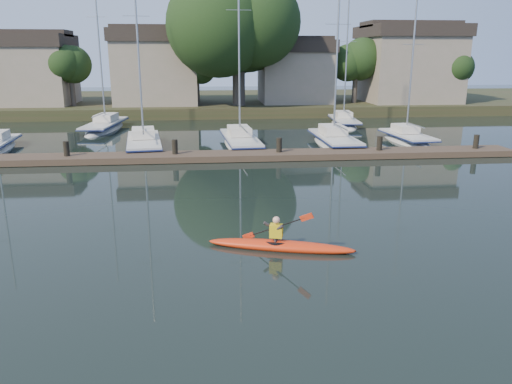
{
  "coord_description": "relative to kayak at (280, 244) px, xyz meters",
  "views": [
    {
      "loc": [
        -1.1,
        -14.34,
        5.92
      ],
      "look_at": [
        0.53,
        2.52,
        1.2
      ],
      "focal_mm": 35.0,
      "sensor_mm": 36.0,
      "label": 1
    }
  ],
  "objects": [
    {
      "name": "sailboat_5",
      "position": [
        -10.39,
        26.55,
        -0.37
      ],
      "size": [
        2.95,
        9.11,
        14.81
      ],
      "rotation": [
        0.0,
        0.0,
        -0.1
      ],
      "color": "silver",
      "rests_on": "ground"
    },
    {
      "name": "sailboat_2",
      "position": [
        -0.02,
        18.39,
        -0.36
      ],
      "size": [
        2.69,
        9.0,
        14.69
      ],
      "rotation": [
        0.0,
        0.0,
        0.07
      ],
      "color": "silver",
      "rests_on": "ground"
    },
    {
      "name": "sailboat_1",
      "position": [
        -6.3,
        17.98,
        -0.37
      ],
      "size": [
        3.2,
        8.78,
        14.03
      ],
      "rotation": [
        0.0,
        0.0,
        0.13
      ],
      "color": "silver",
      "rests_on": "ground"
    },
    {
      "name": "sailboat_7",
      "position": [
        9.48,
        27.43,
        -0.36
      ],
      "size": [
        2.59,
        7.52,
        11.9
      ],
      "rotation": [
        0.0,
        0.0,
        -0.09
      ],
      "color": "silver",
      "rests_on": "ground"
    },
    {
      "name": "dock",
      "position": [
        -1.05,
        13.91,
        0.02
      ],
      "size": [
        34.0,
        2.0,
        1.8
      ],
      "color": "#4D3A2C",
      "rests_on": "ground"
    },
    {
      "name": "ground",
      "position": [
        -1.05,
        -0.09,
        -0.18
      ],
      "size": [
        160.0,
        160.0,
        0.0
      ],
      "primitive_type": "plane",
      "color": "black",
      "rests_on": "ground"
    },
    {
      "name": "kayak",
      "position": [
        0.0,
        0.0,
        0.0
      ],
      "size": [
        4.65,
        1.88,
        1.49
      ],
      "rotation": [
        0.0,
        0.0,
        -0.28
      ],
      "color": "red",
      "rests_on": "ground"
    },
    {
      "name": "shore",
      "position": [
        0.56,
        40.2,
        3.05
      ],
      "size": [
        90.0,
        25.25,
        12.75
      ],
      "color": "#273219",
      "rests_on": "ground"
    },
    {
      "name": "sailboat_4",
      "position": [
        11.55,
        18.6,
        -0.36
      ],
      "size": [
        2.48,
        6.81,
        11.36
      ],
      "rotation": [
        0.0,
        0.0,
        0.07
      ],
      "color": "silver",
      "rests_on": "ground"
    },
    {
      "name": "sailboat_3",
      "position": [
        6.24,
        17.92,
        -0.38
      ],
      "size": [
        2.31,
        8.34,
        13.39
      ],
      "rotation": [
        0.0,
        0.0,
        0.02
      ],
      "color": "silver",
      "rests_on": "ground"
    }
  ]
}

